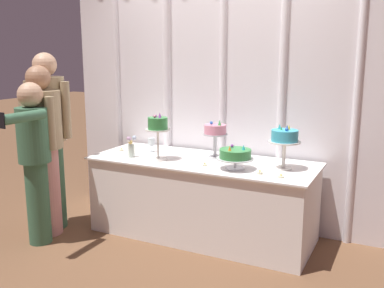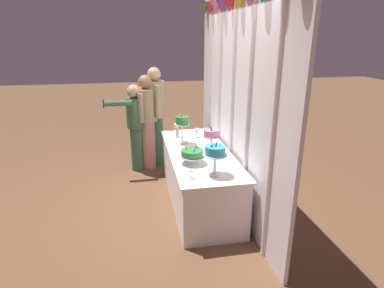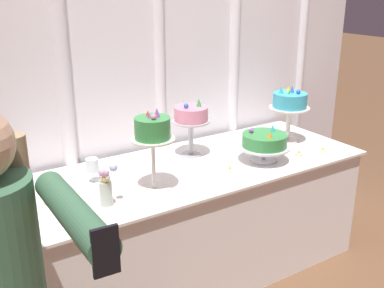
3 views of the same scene
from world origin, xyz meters
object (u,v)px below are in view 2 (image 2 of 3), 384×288
object	(u,v)px
cake_table	(199,177)
cake_display_leftmost	(182,123)
cake_display_midright	(192,154)
flower_vase	(177,131)
wine_glass	(197,131)
tealight_far_right	(192,178)
cake_display_midleft	(212,134)
guest_man_dark_suit	(147,119)
cake_display_rightmost	(215,152)
tealight_far_left	(186,132)
guest_man_pink_jacket	(155,113)
tealight_near_right	(191,171)
tealight_near_left	(187,155)
guest_girl_blue_dress	(135,123)

from	to	relation	value
cake_table	cake_display_leftmost	world-z (taller)	cake_display_leftmost
cake_display_midright	flower_vase	xyz separation A→B (m)	(-1.03, -0.04, -0.02)
wine_glass	tealight_far_right	world-z (taller)	wine_glass
cake_display_midleft	guest_man_dark_suit	size ratio (longest dim) A/B	0.23
cake_display_rightmost	tealight_far_left	size ratio (longest dim) A/B	8.37
cake_display_leftmost	cake_display_rightmost	distance (m)	1.14
cake_display_midright	guest_man_pink_jacket	world-z (taller)	guest_man_pink_jacket
tealight_near_right	cake_display_midleft	bearing A→B (deg)	146.31
cake_table	guest_man_pink_jacket	xyz separation A→B (m)	(-1.41, -0.46, 0.58)
flower_vase	tealight_near_left	world-z (taller)	flower_vase
flower_vase	guest_girl_blue_dress	world-z (taller)	guest_girl_blue_dress
flower_vase	guest_man_dark_suit	bearing A→B (deg)	-149.16
wine_glass	guest_girl_blue_dress	size ratio (longest dim) A/B	0.10
tealight_far_left	guest_man_pink_jacket	size ratio (longest dim) A/B	0.03
cake_display_midright	tealight_far_right	distance (m)	0.45
flower_vase	tealight_near_right	size ratio (longest dim) A/B	4.47
tealight_near_right	guest_man_dark_suit	world-z (taller)	guest_man_dark_suit
cake_display_rightmost	guest_girl_blue_dress	size ratio (longest dim) A/B	0.26
cake_display_rightmost	guest_man_dark_suit	bearing A→B (deg)	-163.16
cake_display_midright	cake_display_rightmost	world-z (taller)	cake_display_rightmost
cake_display_leftmost	wine_glass	distance (m)	0.41
cake_display_rightmost	guest_girl_blue_dress	distance (m)	2.19
flower_vase	tealight_far_left	world-z (taller)	flower_vase
tealight_near_left	wine_glass	bearing A→B (deg)	158.80
tealight_near_left	tealight_far_right	world-z (taller)	same
cake_table	guest_girl_blue_dress	distance (m)	1.57
cake_display_midright	tealight_near_left	bearing A→B (deg)	-175.16
guest_girl_blue_dress	tealight_far_right	bearing A→B (deg)	15.31
cake_display_midleft	cake_display_rightmost	xyz separation A→B (m)	(0.69, -0.13, 0.02)
cake_table	cake_display_rightmost	world-z (taller)	cake_display_rightmost
tealight_far_left	tealight_near_left	xyz separation A→B (m)	(1.01, -0.17, -0.00)
flower_vase	cake_display_rightmost	bearing A→B (deg)	8.86
cake_display_leftmost	tealight_near_left	xyz separation A→B (m)	(0.48, -0.02, -0.30)
cake_display_midright	cake_display_rightmost	bearing A→B (deg)	26.29
cake_table	tealight_near_right	xyz separation A→B (m)	(0.62, -0.22, 0.38)
tealight_far_right	cake_display_midleft	bearing A→B (deg)	151.62
cake_display_midright	flower_vase	bearing A→B (deg)	-178.00
cake_display_rightmost	guest_man_pink_jacket	distance (m)	2.22
tealight_far_right	guest_man_pink_jacket	xyz separation A→B (m)	(-2.22, -0.21, 0.20)
cake_display_midleft	guest_girl_blue_dress	size ratio (longest dim) A/B	0.25
flower_vase	cake_display_midleft	bearing A→B (deg)	26.25
tealight_near_right	guest_man_pink_jacket	distance (m)	2.06
tealight_near_left	guest_man_dark_suit	bearing A→B (deg)	-163.57
cake_display_midright	tealight_near_left	size ratio (longest dim) A/B	7.63
tealight_near_left	cake_display_rightmost	bearing A→B (deg)	17.76
cake_table	guest_man_dark_suit	xyz separation A→B (m)	(-1.35, -0.62, 0.50)
flower_vase	wine_glass	bearing A→B (deg)	81.83
tealight_far_left	tealight_near_right	world-z (taller)	tealight_near_right
tealight_near_left	guest_man_pink_jacket	size ratio (longest dim) A/B	0.02
cake_table	cake_display_midright	bearing A→B (deg)	-22.79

